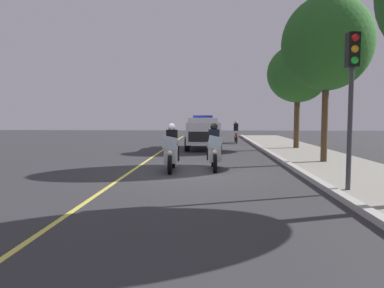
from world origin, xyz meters
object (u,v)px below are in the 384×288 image
(police_motorcycle_lead_right, at_px, (214,151))
(cyclist_background, at_px, (236,132))
(traffic_light, at_px, (352,75))
(tree_mid_block, at_px, (327,44))
(police_motorcycle_lead_left, at_px, (172,152))
(police_suv, at_px, (203,132))
(tree_far_back, at_px, (298,74))

(police_motorcycle_lead_right, distance_m, cyclist_background, 13.70)
(traffic_light, relative_size, tree_mid_block, 0.58)
(police_motorcycle_lead_left, height_order, tree_mid_block, tree_mid_block)
(police_motorcycle_lead_right, bearing_deg, cyclist_background, 172.63)
(police_motorcycle_lead_right, bearing_deg, police_suv, -175.88)
(police_motorcycle_lead_left, xyz_separation_m, tree_far_back, (-9.01, 6.57, 3.82))
(police_suv, height_order, traffic_light, traffic_light)
(cyclist_background, distance_m, tree_mid_block, 12.73)
(police_suv, xyz_separation_m, traffic_light, (12.58, 3.97, 1.90))
(police_motorcycle_lead_left, xyz_separation_m, police_motorcycle_lead_right, (-0.43, 1.53, 0.00))
(police_motorcycle_lead_right, distance_m, traffic_light, 5.71)
(police_suv, distance_m, tree_far_back, 6.62)
(police_motorcycle_lead_right, bearing_deg, tree_mid_block, 112.15)
(police_motorcycle_lead_left, height_order, police_motorcycle_lead_right, same)
(traffic_light, relative_size, tree_far_back, 0.64)
(police_motorcycle_lead_right, height_order, tree_mid_block, tree_mid_block)
(police_motorcycle_lead_left, distance_m, police_motorcycle_lead_right, 1.59)
(traffic_light, bearing_deg, police_motorcycle_lead_right, -140.18)
(police_suv, height_order, tree_far_back, tree_far_back)
(police_motorcycle_lead_left, distance_m, police_suv, 9.04)
(cyclist_background, xyz_separation_m, tree_mid_block, (11.72, 2.82, 4.08))
(police_suv, relative_size, traffic_light, 1.26)
(traffic_light, distance_m, tree_far_back, 12.81)
(police_motorcycle_lead_left, height_order, traffic_light, traffic_light)
(cyclist_background, bearing_deg, tree_far_back, 33.24)
(police_motorcycle_lead_right, height_order, cyclist_background, police_motorcycle_lead_right)
(tree_mid_block, height_order, tree_far_back, tree_mid_block)
(police_motorcycle_lead_right, height_order, traffic_light, traffic_light)
(cyclist_background, relative_size, traffic_light, 0.45)
(traffic_light, xyz_separation_m, tree_far_back, (-12.60, 1.68, 1.54))
(traffic_light, height_order, tree_far_back, tree_far_back)
(police_motorcycle_lead_left, distance_m, cyclist_background, 14.40)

